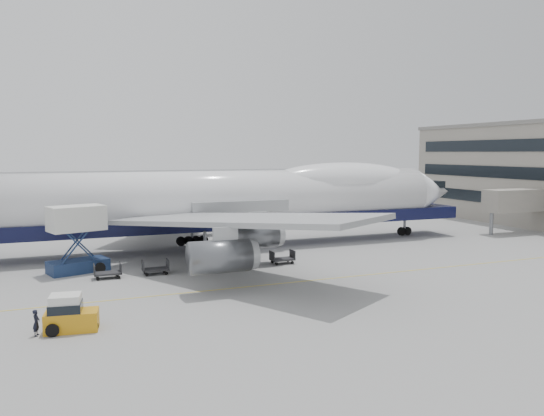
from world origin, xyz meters
name	(u,v)px	position (x,y,z in m)	size (l,w,h in m)	color
ground	(260,269)	(0.00, 0.00, 0.00)	(260.00, 260.00, 0.00)	gray
apron_line	(285,283)	(0.00, -6.00, 0.01)	(60.00, 0.15, 0.01)	gold
hangar	(98,188)	(-10.00, 70.00, 3.50)	(110.00, 8.00, 7.00)	slate
airliner	(229,199)	(0.64, 12.00, 5.62)	(67.00, 55.30, 19.98)	white
catering_truck	(77,235)	(-16.05, 4.90, 3.45)	(5.68, 4.63, 6.14)	navy
baggage_tug	(69,315)	(-17.08, -12.07, 1.02)	(3.33, 2.09, 2.29)	orange
ground_worker	(36,323)	(-18.95, -12.29, 0.80)	(0.58, 0.38, 1.60)	black
traffic_cone	(71,320)	(-16.99, -10.74, 0.25)	(0.36, 0.36, 0.53)	#FF460D
dolly_0	(108,272)	(-13.75, 1.33, 0.53)	(2.30, 1.35, 1.30)	#2D2D30
dolly_1	(155,269)	(-9.60, 1.33, 0.53)	(2.30, 1.35, 1.30)	#2D2D30
dolly_2	(200,265)	(-5.45, 1.33, 0.53)	(2.30, 1.35, 1.30)	#2D2D30
dolly_3	(243,262)	(-1.30, 1.33, 0.53)	(2.30, 1.35, 1.30)	#2D2D30
dolly_4	(282,258)	(2.84, 1.33, 0.53)	(2.30, 1.35, 1.30)	#2D2D30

